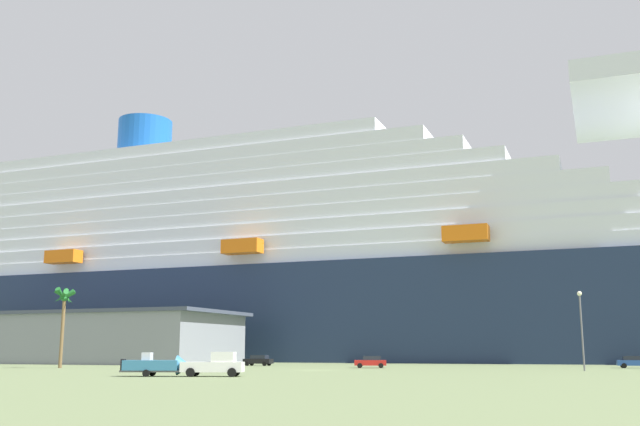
{
  "coord_description": "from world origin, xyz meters",
  "views": [
    {
      "loc": [
        24.06,
        -83.26,
        2.4
      ],
      "look_at": [
        -7.03,
        27.36,
        24.36
      ],
      "focal_mm": 40.23,
      "sensor_mm": 36.0,
      "label": 1
    }
  ],
  "objects_px": {
    "small_boat_on_trailer": "(160,366)",
    "parked_car_red_hatchback": "(371,362)",
    "parked_car_blue_suv": "(635,362)",
    "cruise_ship": "(272,274)",
    "palm_tree": "(64,303)",
    "pickup_truck": "(215,365)",
    "street_lamp": "(581,320)",
    "parked_car_black_coupe": "(258,360)"
  },
  "relations": [
    {
      "from": "cruise_ship",
      "to": "parked_car_blue_suv",
      "type": "xyz_separation_m",
      "value": [
        67.49,
        -46.56,
        -18.23
      ]
    },
    {
      "from": "street_lamp",
      "to": "parked_car_red_hatchback",
      "type": "xyz_separation_m",
      "value": [
        -26.35,
        6.56,
        -5.01
      ]
    },
    {
      "from": "small_boat_on_trailer",
      "to": "parked_car_blue_suv",
      "type": "bearing_deg",
      "value": 43.49
    },
    {
      "from": "small_boat_on_trailer",
      "to": "street_lamp",
      "type": "bearing_deg",
      "value": 36.61
    },
    {
      "from": "small_boat_on_trailer",
      "to": "parked_car_red_hatchback",
      "type": "bearing_deg",
      "value": 70.72
    },
    {
      "from": "pickup_truck",
      "to": "palm_tree",
      "type": "bearing_deg",
      "value": 145.05
    },
    {
      "from": "small_boat_on_trailer",
      "to": "street_lamp",
      "type": "xyz_separation_m",
      "value": [
        38.71,
        28.75,
        4.87
      ]
    },
    {
      "from": "street_lamp",
      "to": "parked_car_black_coupe",
      "type": "xyz_separation_m",
      "value": [
        -45.45,
        14.94,
        -5.01
      ]
    },
    {
      "from": "parked_car_black_coupe",
      "to": "parked_car_blue_suv",
      "type": "height_order",
      "value": "same"
    },
    {
      "from": "pickup_truck",
      "to": "palm_tree",
      "type": "xyz_separation_m",
      "value": [
        -32.3,
        22.57,
        7.59
      ]
    },
    {
      "from": "pickup_truck",
      "to": "palm_tree",
      "type": "distance_m",
      "value": 40.13
    },
    {
      "from": "parked_car_red_hatchback",
      "to": "parked_car_black_coupe",
      "type": "bearing_deg",
      "value": 156.3
    },
    {
      "from": "street_lamp",
      "to": "parked_car_red_hatchback",
      "type": "bearing_deg",
      "value": 166.02
    },
    {
      "from": "small_boat_on_trailer",
      "to": "parked_car_blue_suv",
      "type": "height_order",
      "value": "small_boat_on_trailer"
    },
    {
      "from": "street_lamp",
      "to": "parked_car_blue_suv",
      "type": "distance_m",
      "value": 17.5
    },
    {
      "from": "pickup_truck",
      "to": "parked_car_blue_suv",
      "type": "relative_size",
      "value": 1.28
    },
    {
      "from": "small_boat_on_trailer",
      "to": "parked_car_black_coupe",
      "type": "relative_size",
      "value": 1.59
    },
    {
      "from": "palm_tree",
      "to": "parked_car_black_coupe",
      "type": "relative_size",
      "value": 2.43
    },
    {
      "from": "parked_car_black_coupe",
      "to": "parked_car_red_hatchback",
      "type": "distance_m",
      "value": 20.86
    },
    {
      "from": "cruise_ship",
      "to": "palm_tree",
      "type": "relative_size",
      "value": 28.19
    },
    {
      "from": "small_boat_on_trailer",
      "to": "parked_car_red_hatchback",
      "type": "height_order",
      "value": "small_boat_on_trailer"
    },
    {
      "from": "parked_car_blue_suv",
      "to": "parked_car_black_coupe",
      "type": "bearing_deg",
      "value": -179.9
    },
    {
      "from": "street_lamp",
      "to": "parked_car_red_hatchback",
      "type": "height_order",
      "value": "street_lamp"
    },
    {
      "from": "street_lamp",
      "to": "parked_car_blue_suv",
      "type": "xyz_separation_m",
      "value": [
        7.45,
        15.03,
        -5.01
      ]
    },
    {
      "from": "cruise_ship",
      "to": "pickup_truck",
      "type": "distance_m",
      "value": 94.76
    },
    {
      "from": "parked_car_blue_suv",
      "to": "parked_car_red_hatchback",
      "type": "relative_size",
      "value": 1.02
    },
    {
      "from": "palm_tree",
      "to": "parked_car_black_coupe",
      "type": "distance_m",
      "value": 29.71
    },
    {
      "from": "pickup_truck",
      "to": "palm_tree",
      "type": "relative_size",
      "value": 0.55
    },
    {
      "from": "street_lamp",
      "to": "parked_car_black_coupe",
      "type": "bearing_deg",
      "value": 161.8
    },
    {
      "from": "palm_tree",
      "to": "street_lamp",
      "type": "height_order",
      "value": "palm_tree"
    },
    {
      "from": "cruise_ship",
      "to": "pickup_truck",
      "type": "bearing_deg",
      "value": -73.55
    },
    {
      "from": "palm_tree",
      "to": "parked_car_blue_suv",
      "type": "distance_m",
      "value": 76.54
    },
    {
      "from": "palm_tree",
      "to": "parked_car_red_hatchback",
      "type": "relative_size",
      "value": 2.37
    },
    {
      "from": "palm_tree",
      "to": "parked_car_blue_suv",
      "type": "height_order",
      "value": "palm_tree"
    },
    {
      "from": "street_lamp",
      "to": "parked_car_red_hatchback",
      "type": "relative_size",
      "value": 2.02
    },
    {
      "from": "palm_tree",
      "to": "parked_car_blue_suv",
      "type": "xyz_separation_m",
      "value": [
        73.44,
        20.09,
        -7.8
      ]
    },
    {
      "from": "pickup_truck",
      "to": "parked_car_black_coupe",
      "type": "bearing_deg",
      "value": 105.44
    },
    {
      "from": "pickup_truck",
      "to": "parked_car_black_coupe",
      "type": "distance_m",
      "value": 44.17
    },
    {
      "from": "small_boat_on_trailer",
      "to": "parked_car_black_coupe",
      "type": "height_order",
      "value": "small_boat_on_trailer"
    },
    {
      "from": "parked_car_blue_suv",
      "to": "pickup_truck",
      "type": "bearing_deg",
      "value": -133.96
    },
    {
      "from": "small_boat_on_trailer",
      "to": "parked_car_blue_suv",
      "type": "xyz_separation_m",
      "value": [
        46.15,
        43.78,
        -0.13
      ]
    },
    {
      "from": "street_lamp",
      "to": "parked_car_black_coupe",
      "type": "distance_m",
      "value": 48.11
    }
  ]
}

